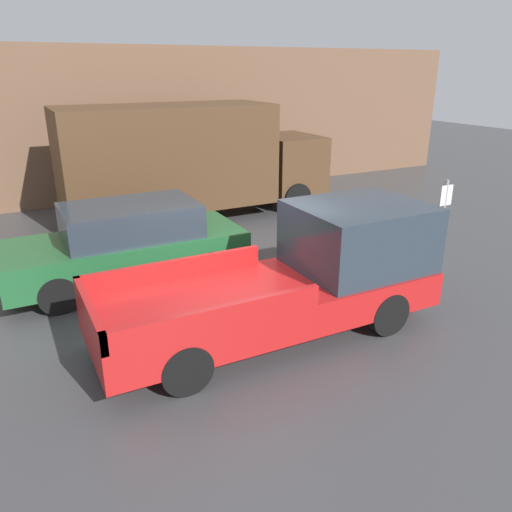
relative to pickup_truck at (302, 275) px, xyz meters
The scene contains 6 objects.
ground_plane 1.48m from the pickup_truck, 125.57° to the left, with size 60.00×60.00×0.00m, color #3D3D3F.
building_wall 10.50m from the pickup_truck, 93.65° to the left, with size 28.00×0.15×4.93m.
pickup_truck is the anchor object (origin of this frame).
car 3.95m from the pickup_truck, 123.07° to the left, with size 4.81×1.96×1.66m.
delivery_truck 7.39m from the pickup_truck, 84.76° to the left, with size 7.86×2.41×3.28m.
parking_sign 3.36m from the pickup_truck, ahead, with size 0.30×0.07×2.22m.
Camera 1 is at (-3.61, -7.46, 4.25)m, focal length 35.00 mm.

